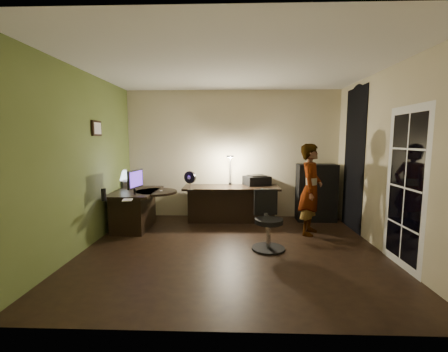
{
  "coord_description": "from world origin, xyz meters",
  "views": [
    {
      "loc": [
        0.03,
        -4.42,
        1.67
      ],
      "look_at": [
        -0.15,
        1.05,
        1.0
      ],
      "focal_mm": 24.0,
      "sensor_mm": 36.0,
      "label": 1
    }
  ],
  "objects_px": {
    "desk_left": "(136,210)",
    "cabinet": "(316,193)",
    "person": "(311,189)",
    "desk_right": "(231,204)",
    "monitor": "(134,186)",
    "office_chair": "(269,221)"
  },
  "relations": [
    {
      "from": "desk_left",
      "to": "cabinet",
      "type": "bearing_deg",
      "value": 10.25
    },
    {
      "from": "cabinet",
      "to": "person",
      "type": "height_order",
      "value": "person"
    },
    {
      "from": "desk_right",
      "to": "monitor",
      "type": "xyz_separation_m",
      "value": [
        -1.68,
        -0.9,
        0.5
      ]
    },
    {
      "from": "cabinet",
      "to": "person",
      "type": "relative_size",
      "value": 0.73
    },
    {
      "from": "desk_right",
      "to": "person",
      "type": "bearing_deg",
      "value": -29.77
    },
    {
      "from": "office_chair",
      "to": "cabinet",
      "type": "bearing_deg",
      "value": 46.91
    },
    {
      "from": "desk_left",
      "to": "person",
      "type": "xyz_separation_m",
      "value": [
        3.18,
        -0.22,
        0.44
      ]
    },
    {
      "from": "desk_left",
      "to": "monitor",
      "type": "height_order",
      "value": "monitor"
    },
    {
      "from": "desk_left",
      "to": "desk_right",
      "type": "xyz_separation_m",
      "value": [
        1.78,
        0.54,
        0.0
      ]
    },
    {
      "from": "desk_right",
      "to": "office_chair",
      "type": "distance_m",
      "value": 1.67
    },
    {
      "from": "desk_right",
      "to": "office_chair",
      "type": "relative_size",
      "value": 2.15
    },
    {
      "from": "monitor",
      "to": "person",
      "type": "bearing_deg",
      "value": 12.39
    },
    {
      "from": "desk_left",
      "to": "person",
      "type": "relative_size",
      "value": 0.78
    },
    {
      "from": "person",
      "to": "monitor",
      "type": "bearing_deg",
      "value": 116.67
    },
    {
      "from": "monitor",
      "to": "desk_left",
      "type": "bearing_deg",
      "value": 115.39
    },
    {
      "from": "desk_left",
      "to": "person",
      "type": "height_order",
      "value": "person"
    },
    {
      "from": "monitor",
      "to": "person",
      "type": "relative_size",
      "value": 0.3
    },
    {
      "from": "desk_right",
      "to": "person",
      "type": "xyz_separation_m",
      "value": [
        1.4,
        -0.76,
        0.44
      ]
    },
    {
      "from": "desk_right",
      "to": "cabinet",
      "type": "relative_size",
      "value": 1.64
    },
    {
      "from": "monitor",
      "to": "office_chair",
      "type": "distance_m",
      "value": 2.39
    },
    {
      "from": "office_chair",
      "to": "monitor",
      "type": "bearing_deg",
      "value": 154.88
    },
    {
      "from": "desk_right",
      "to": "person",
      "type": "relative_size",
      "value": 1.2
    }
  ]
}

